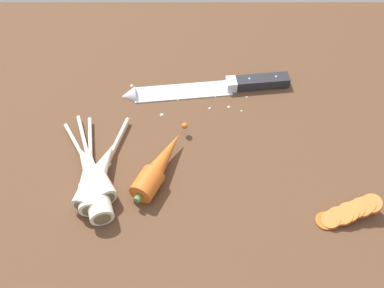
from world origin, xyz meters
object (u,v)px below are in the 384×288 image
at_px(whole_carrot, 159,166).
at_px(parsnip_front, 90,177).
at_px(parsnip_mid_right, 93,181).
at_px(parsnip_back, 92,172).
at_px(chefs_knife, 203,88).
at_px(carrot_slice_stack, 349,212).
at_px(parsnip_mid_left, 98,175).

bearing_deg(whole_carrot, parsnip_front, -169.08).
xyz_separation_m(parsnip_mid_right, parsnip_back, (-0.01, 0.02, 0.00)).
xyz_separation_m(chefs_knife, carrot_slice_stack, (0.23, -0.30, 0.01)).
height_order(parsnip_mid_right, parsnip_back, same).
distance_m(parsnip_mid_left, parsnip_mid_right, 0.02).
bearing_deg(parsnip_mid_right, parsnip_mid_left, 62.36).
bearing_deg(parsnip_mid_left, carrot_slice_stack, -9.65).
relative_size(whole_carrot, parsnip_mid_right, 0.74).
bearing_deg(parsnip_mid_right, parsnip_back, 104.79).
relative_size(parsnip_front, parsnip_mid_right, 0.90).
height_order(parsnip_mid_left, carrot_slice_stack, parsnip_mid_left).
relative_size(parsnip_front, carrot_slice_stack, 1.95).
distance_m(parsnip_mid_right, parsnip_back, 0.02).
bearing_deg(parsnip_front, whole_carrot, 10.92).
distance_m(chefs_knife, carrot_slice_stack, 0.38).
distance_m(whole_carrot, parsnip_back, 0.12).
bearing_deg(parsnip_back, parsnip_mid_left, -25.05).
xyz_separation_m(parsnip_mid_left, parsnip_mid_right, (-0.01, -0.01, -0.00)).
xyz_separation_m(chefs_knife, whole_carrot, (-0.08, -0.21, 0.01)).
relative_size(parsnip_back, carrot_slice_stack, 1.69).
bearing_deg(parsnip_back, parsnip_front, -97.59).
bearing_deg(chefs_knife, parsnip_mid_left, -129.12).
xyz_separation_m(whole_carrot, parsnip_back, (-0.12, -0.01, -0.00)).
bearing_deg(chefs_knife, carrot_slice_stack, -51.92).
xyz_separation_m(parsnip_front, carrot_slice_stack, (0.43, -0.07, -0.01)).
distance_m(whole_carrot, parsnip_mid_left, 0.11).
bearing_deg(parsnip_front, carrot_slice_stack, -8.72).
bearing_deg(parsnip_back, parsnip_mid_right, -75.21).
xyz_separation_m(chefs_knife, parsnip_back, (-0.20, -0.22, 0.01)).
relative_size(parsnip_mid_right, carrot_slice_stack, 2.16).
height_order(whole_carrot, carrot_slice_stack, whole_carrot).
distance_m(parsnip_mid_left, carrot_slice_stack, 0.43).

